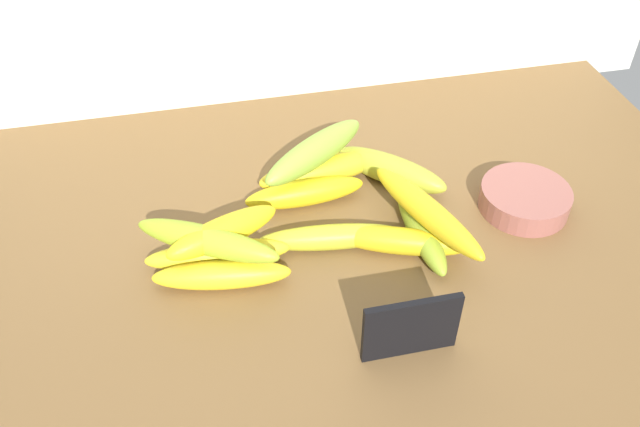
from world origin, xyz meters
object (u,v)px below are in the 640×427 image
(banana_3, at_px, (421,228))
(banana_7, at_px, (222,275))
(banana_0, at_px, (305,193))
(banana_6, at_px, (331,235))
(banana_5, at_px, (218,254))
(banana_11, at_px, (207,241))
(fruit_bowl, at_px, (525,199))
(chalkboard_sign, at_px, (411,329))
(banana_2, at_px, (391,170))
(banana_1, at_px, (400,241))
(banana_10, at_px, (223,231))
(banana_9, at_px, (427,211))
(banana_4, at_px, (319,171))
(banana_8, at_px, (315,151))

(banana_3, relative_size, banana_7, 1.04)
(banana_0, bearing_deg, banana_6, -79.55)
(banana_7, bearing_deg, banana_5, 91.02)
(banana_5, distance_m, banana_11, 0.04)
(banana_0, xyz_separation_m, banana_11, (-0.14, -0.10, 0.04))
(fruit_bowl, bearing_deg, chalkboard_sign, -139.68)
(banana_2, bearing_deg, banana_3, -88.16)
(banana_1, xyz_separation_m, banana_7, (-0.23, -0.01, 0.00))
(banana_0, bearing_deg, banana_3, -36.88)
(fruit_bowl, relative_size, banana_3, 0.70)
(banana_7, relative_size, banana_10, 1.12)
(banana_5, xyz_separation_m, banana_10, (0.01, 0.00, 0.04))
(chalkboard_sign, xyz_separation_m, banana_2, (0.07, 0.30, -0.02))
(banana_7, height_order, banana_9, banana_9)
(banana_5, relative_size, banana_7, 1.08)
(fruit_bowl, xyz_separation_m, banana_9, (-0.16, -0.03, 0.04))
(banana_4, bearing_deg, fruit_bowl, -23.39)
(banana_10, height_order, banana_11, banana_10)
(banana_5, height_order, banana_7, same)
(banana_3, bearing_deg, banana_1, -152.11)
(banana_4, distance_m, banana_8, 0.04)
(banana_1, relative_size, banana_11, 0.95)
(banana_2, bearing_deg, banana_5, -156.59)
(chalkboard_sign, distance_m, banana_4, 0.32)
(chalkboard_sign, distance_m, banana_6, 0.19)
(banana_3, height_order, banana_6, banana_3)
(banana_6, relative_size, banana_10, 1.27)
(banana_2, height_order, banana_4, same)
(fruit_bowl, distance_m, banana_4, 0.29)
(chalkboard_sign, relative_size, banana_7, 0.64)
(banana_3, bearing_deg, chalkboard_sign, -112.88)
(banana_2, height_order, banana_3, banana_2)
(banana_6, bearing_deg, chalkboard_sign, -76.15)
(chalkboard_sign, distance_m, banana_5, 0.27)
(banana_7, bearing_deg, banana_1, 2.56)
(chalkboard_sign, height_order, banana_0, chalkboard_sign)
(banana_1, bearing_deg, banana_6, 159.48)
(banana_2, xyz_separation_m, banana_7, (-0.26, -0.15, -0.00))
(banana_6, height_order, banana_10, banana_10)
(fruit_bowl, bearing_deg, banana_1, -167.31)
(banana_0, xyz_separation_m, banana_8, (0.02, 0.03, 0.05))
(chalkboard_sign, relative_size, banana_3, 0.62)
(banana_1, relative_size, banana_4, 0.99)
(banana_2, height_order, banana_9, banana_9)
(banana_3, relative_size, banana_11, 0.94)
(banana_4, bearing_deg, banana_10, -138.93)
(banana_2, height_order, banana_7, banana_2)
(banana_4, height_order, banana_7, banana_4)
(banana_8, relative_size, banana_9, 0.92)
(banana_10, bearing_deg, fruit_bowl, 2.26)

